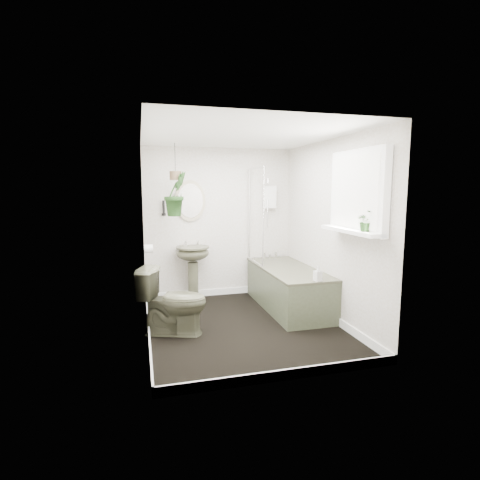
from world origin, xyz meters
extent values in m
cube|color=black|center=(0.00, 0.00, -0.01)|extent=(2.30, 2.80, 0.02)
cube|color=white|center=(0.00, 0.00, 2.31)|extent=(2.30, 2.80, 0.02)
cube|color=white|center=(0.00, 1.41, 1.15)|extent=(2.30, 0.02, 2.30)
cube|color=white|center=(0.00, -1.41, 1.15)|extent=(2.30, 0.02, 2.30)
cube|color=white|center=(-1.16, 0.00, 1.15)|extent=(0.02, 2.80, 2.30)
cube|color=white|center=(1.16, 0.00, 1.15)|extent=(0.02, 2.80, 2.30)
cube|color=white|center=(0.00, 0.00, 0.05)|extent=(2.30, 2.80, 0.10)
cube|color=white|center=(0.80, 1.34, 1.55)|extent=(0.20, 0.10, 0.35)
ellipsoid|color=tan|center=(-0.45, 1.37, 1.50)|extent=(0.46, 0.03, 0.62)
cylinder|color=black|center=(-0.85, 1.36, 1.40)|extent=(0.04, 0.04, 0.22)
cylinder|color=white|center=(-1.10, 0.70, 0.90)|extent=(0.11, 0.11, 0.11)
cube|color=white|center=(1.09, -0.70, 1.65)|extent=(0.08, 1.00, 0.90)
cube|color=white|center=(1.02, -0.70, 1.23)|extent=(0.18, 1.00, 0.04)
cube|color=white|center=(1.04, -0.70, 1.65)|extent=(0.01, 0.86, 0.76)
imported|color=#414230|center=(-0.85, -0.03, 0.39)|extent=(0.87, 0.67, 0.78)
imported|color=black|center=(1.04, -0.96, 1.36)|extent=(0.24, 0.22, 0.22)
imported|color=black|center=(-0.70, 0.95, 1.61)|extent=(0.43, 0.41, 0.61)
imported|color=black|center=(0.85, -0.29, 0.67)|extent=(0.09, 0.10, 0.18)
cylinder|color=brown|center=(-0.70, 0.95, 1.86)|extent=(0.16, 0.16, 0.12)
camera|label=1|loc=(-1.19, -4.30, 1.69)|focal=28.00mm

